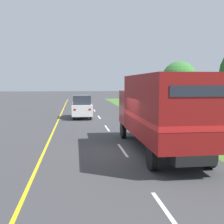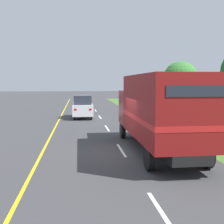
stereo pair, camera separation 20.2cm
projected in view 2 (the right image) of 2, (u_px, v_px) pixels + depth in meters
ground_plane at (123, 152)px, 12.97m from camera, size 200.00×200.00×0.00m
edge_line_yellow at (60, 118)px, 26.00m from camera, size 0.12×62.37×0.01m
centre_dash_nearest at (162, 213)px, 6.91m from camera, size 0.12×2.60×0.01m
centre_dash_near at (121, 150)px, 13.43m from camera, size 0.12×2.60×0.01m
centre_dash_mid_a at (107, 128)px, 19.94m from camera, size 0.12×2.60×0.01m
centre_dash_mid_b at (100, 117)px, 26.46m from camera, size 0.12×2.60×0.01m
centre_dash_far at (96, 110)px, 32.98m from camera, size 0.12×2.60×0.01m
centre_dash_farthest at (93, 106)px, 39.50m from camera, size 0.12×2.60×0.01m
horse_trailer_truck at (160, 110)px, 12.68m from camera, size 2.61×8.32×3.55m
lead_car_white at (83, 107)px, 25.73m from camera, size 1.80×4.17×2.10m
highway_sign at (211, 102)px, 17.41m from camera, size 2.29×0.09×3.13m
roadside_tree_mid at (181, 79)px, 31.77m from camera, size 3.94×3.94×5.65m
roadside_tree_far at (174, 81)px, 40.77m from camera, size 3.60×3.60×5.38m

